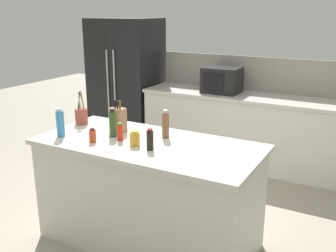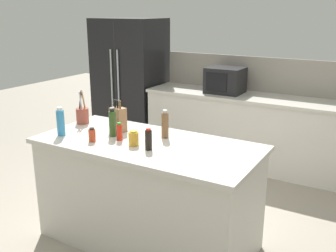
# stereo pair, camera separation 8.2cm
# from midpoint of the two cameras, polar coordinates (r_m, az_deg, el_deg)

# --- Properties ---
(ground_plane) EXTENTS (14.00, 14.00, 0.00)m
(ground_plane) POSITION_cam_midpoint_polar(r_m,az_deg,el_deg) (3.70, -2.20, -16.25)
(ground_plane) COLOR gray
(back_counter_run) EXTENTS (3.10, 0.66, 0.94)m
(back_counter_run) POSITION_cam_midpoint_polar(r_m,az_deg,el_deg) (5.23, 13.68, -0.90)
(back_counter_run) COLOR beige
(back_counter_run) RESTS_ON ground_plane
(wall_backsplash) EXTENTS (3.06, 0.03, 0.46)m
(wall_backsplash) POSITION_cam_midpoint_polar(r_m,az_deg,el_deg) (5.37, 15.19, 7.11)
(wall_backsplash) COLOR gray
(wall_backsplash) RESTS_ON back_counter_run
(kitchen_island) EXTENTS (1.90, 0.90, 0.94)m
(kitchen_island) POSITION_cam_midpoint_polar(r_m,az_deg,el_deg) (3.46, -2.29, -9.69)
(kitchen_island) COLOR beige
(kitchen_island) RESTS_ON ground_plane
(refrigerator) EXTENTS (0.99, 0.75, 1.88)m
(refrigerator) POSITION_cam_midpoint_polar(r_m,az_deg,el_deg) (6.06, -5.09, 6.45)
(refrigerator) COLOR black
(refrigerator) RESTS_ON ground_plane
(microwave) EXTENTS (0.47, 0.39, 0.33)m
(microwave) POSITION_cam_midpoint_polar(r_m,az_deg,el_deg) (5.24, 8.74, 6.58)
(microwave) COLOR black
(microwave) RESTS_ON back_counter_run
(knife_block) EXTENTS (0.15, 0.12, 0.29)m
(knife_block) POSITION_cam_midpoint_polar(r_m,az_deg,el_deg) (3.56, -6.59, 0.97)
(knife_block) COLOR #936B47
(knife_block) RESTS_ON kitchen_island
(utensil_crock) EXTENTS (0.12, 0.12, 0.32)m
(utensil_crock) POSITION_cam_midpoint_polar(r_m,az_deg,el_deg) (3.87, -11.72, 1.56)
(utensil_crock) COLOR brown
(utensil_crock) RESTS_ON kitchen_island
(hot_sauce_bottle) EXTENTS (0.05, 0.05, 0.15)m
(hot_sauce_bottle) POSITION_cam_midpoint_polar(r_m,az_deg,el_deg) (3.33, -6.35, -0.87)
(hot_sauce_bottle) COLOR red
(hot_sauce_bottle) RESTS_ON kitchen_island
(spice_jar_paprika) EXTENTS (0.06, 0.06, 0.12)m
(spice_jar_paprika) POSITION_cam_midpoint_polar(r_m,az_deg,el_deg) (3.33, -10.27, -1.31)
(spice_jar_paprika) COLOR #B73D1E
(spice_jar_paprika) RESTS_ON kitchen_island
(honey_jar) EXTENTS (0.08, 0.08, 0.13)m
(honey_jar) POSITION_cam_midpoint_polar(r_m,az_deg,el_deg) (3.19, -4.27, -1.82)
(honey_jar) COLOR gold
(honey_jar) RESTS_ON kitchen_island
(soy_sauce_bottle) EXTENTS (0.06, 0.06, 0.18)m
(soy_sauce_bottle) POSITION_cam_midpoint_polar(r_m,az_deg,el_deg) (3.08, -2.08, -2.01)
(soy_sauce_bottle) COLOR black
(soy_sauce_bottle) RESTS_ON kitchen_island
(olive_oil_bottle) EXTENTS (0.06, 0.06, 0.25)m
(olive_oil_bottle) POSITION_cam_midpoint_polar(r_m,az_deg,el_deg) (3.43, -7.37, 0.40)
(olive_oil_bottle) COLOR #2D4C1E
(olive_oil_bottle) RESTS_ON kitchen_island
(pepper_grinder) EXTENTS (0.06, 0.06, 0.25)m
(pepper_grinder) POSITION_cam_midpoint_polar(r_m,az_deg,el_deg) (3.36, 0.27, 0.18)
(pepper_grinder) COLOR brown
(pepper_grinder) RESTS_ON kitchen_island
(dish_soap_bottle) EXTENTS (0.07, 0.07, 0.25)m
(dish_soap_bottle) POSITION_cam_midpoint_polar(r_m,az_deg,el_deg) (3.53, -14.68, 0.52)
(dish_soap_bottle) COLOR #3384BC
(dish_soap_bottle) RESTS_ON kitchen_island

